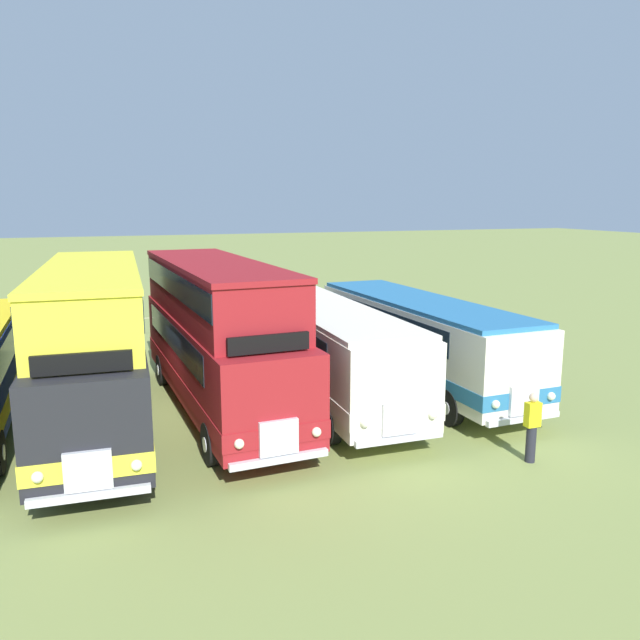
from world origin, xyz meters
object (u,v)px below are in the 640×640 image
(bus_fourth_in_row, at_px, (217,330))
(bus_sixth_in_row, at_px, (418,335))
(bus_fifth_in_row, at_px, (324,343))
(marshal_person, at_px, (532,427))
(bus_third_in_row, at_px, (94,339))

(bus_fourth_in_row, xyz_separation_m, bus_sixth_in_row, (6.87, 0.27, -0.72))
(bus_fourth_in_row, distance_m, bus_fifth_in_row, 3.52)
(bus_fifth_in_row, relative_size, marshal_person, 6.36)
(bus_fourth_in_row, distance_m, bus_sixth_in_row, 6.91)
(marshal_person, bearing_deg, bus_sixth_in_row, 85.49)
(bus_fifth_in_row, bearing_deg, bus_third_in_row, -177.29)
(bus_fourth_in_row, height_order, marshal_person, bus_fourth_in_row)
(bus_sixth_in_row, height_order, marshal_person, bus_sixth_in_row)
(bus_fifth_in_row, relative_size, bus_sixth_in_row, 1.01)
(bus_third_in_row, bearing_deg, bus_sixth_in_row, 2.27)
(bus_fourth_in_row, bearing_deg, bus_third_in_row, -177.68)
(bus_third_in_row, height_order, marshal_person, bus_third_in_row)
(bus_fifth_in_row, xyz_separation_m, bus_sixth_in_row, (3.43, 0.08, -0.00))
(bus_sixth_in_row, bearing_deg, bus_fifth_in_row, -178.61)
(bus_sixth_in_row, bearing_deg, bus_fourth_in_row, -177.75)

